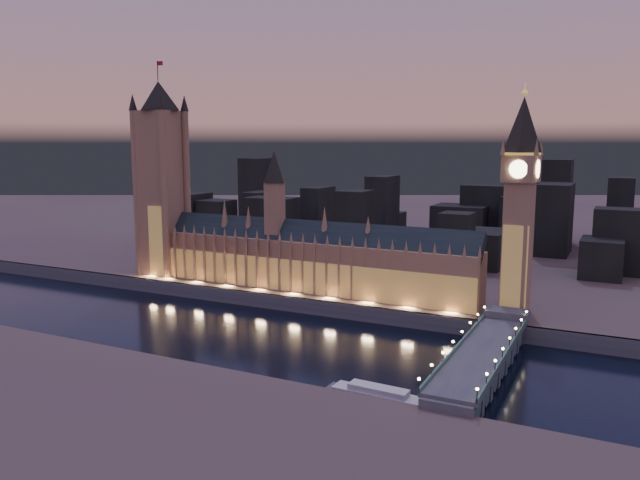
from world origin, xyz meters
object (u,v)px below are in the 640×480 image
at_px(palace_of_westminster, 304,257).
at_px(westminster_bridge, 484,357).
at_px(elizabeth_tower, 520,187).
at_px(victoria_tower, 161,170).
at_px(river_boat, 378,394).

distance_m(palace_of_westminster, westminster_bridge, 134.57).
height_order(palace_of_westminster, westminster_bridge, palace_of_westminster).
bearing_deg(westminster_bridge, palace_of_westminster, 150.66).
bearing_deg(palace_of_westminster, elizabeth_tower, 0.09).
xyz_separation_m(palace_of_westminster, elizabeth_tower, (116.58, 0.18, 43.25)).
relative_size(victoria_tower, elizabeth_tower, 1.20).
relative_size(palace_of_westminster, victoria_tower, 1.53).
distance_m(palace_of_westminster, river_boat, 142.50).
height_order(palace_of_westminster, elizabeth_tower, elizabeth_tower).
bearing_deg(westminster_bridge, river_boat, -122.37).
height_order(victoria_tower, elizabeth_tower, victoria_tower).
bearing_deg(elizabeth_tower, river_boat, -104.65).
xyz_separation_m(victoria_tower, westminster_bridge, (217.37, -65.37, -67.80)).
distance_m(palace_of_westminster, elizabeth_tower, 124.34).
bearing_deg(victoria_tower, elizabeth_tower, -0.00).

